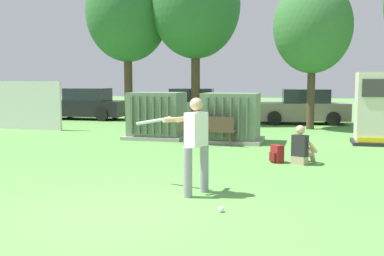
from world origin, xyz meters
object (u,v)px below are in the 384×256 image
at_px(sports_ball, 221,209).
at_px(parked_car_left_of_center, 190,106).
at_px(backpack, 277,154).
at_px(seated_spectator, 302,149).
at_px(generator_enclosure, 379,109).
at_px(park_bench, 207,128).
at_px(transformer_west, 157,116).
at_px(batter, 194,140).
at_px(parked_car_right_of_center, 303,108).
at_px(transformer_mid_west, 231,118).
at_px(parked_car_leftmost, 86,105).

bearing_deg(sports_ball, parked_car_left_of_center, 106.61).
xyz_separation_m(sports_ball, backpack, (0.50, 4.63, 0.17)).
height_order(seated_spectator, parked_car_left_of_center, parked_car_left_of_center).
relative_size(generator_enclosure, park_bench, 1.25).
distance_m(seated_spectator, backpack, 0.63).
distance_m(transformer_west, batter, 8.13).
bearing_deg(parked_car_right_of_center, park_bench, -108.66).
bearing_deg(parked_car_left_of_center, batter, -74.85).
bearing_deg(seated_spectator, backpack, 178.81).
distance_m(transformer_mid_west, backpack, 4.02).
height_order(transformer_west, park_bench, transformer_west).
height_order(transformer_mid_west, park_bench, transformer_mid_west).
relative_size(park_bench, backpack, 4.18).
xyz_separation_m(transformer_west, parked_car_right_of_center, (4.84, 6.99, -0.04)).
height_order(generator_enclosure, seated_spectator, generator_enclosure).
distance_m(park_bench, seated_spectator, 4.00).
height_order(transformer_mid_west, sports_ball, transformer_mid_west).
bearing_deg(sports_ball, parked_car_right_of_center, 86.72).
relative_size(backpack, parked_car_leftmost, 0.10).
height_order(batter, parked_car_leftmost, batter).
height_order(backpack, parked_car_leftmost, parked_car_leftmost).
bearing_deg(backpack, parked_car_right_of_center, 87.96).
bearing_deg(batter, transformer_mid_west, 94.60).
relative_size(park_bench, sports_ball, 20.41).
distance_m(generator_enclosure, parked_car_left_of_center, 10.52).
xyz_separation_m(park_bench, backpack, (2.37, -2.65, -0.32)).
height_order(transformer_mid_west, parked_car_right_of_center, same).
distance_m(transformer_mid_west, parked_car_right_of_center, 7.57).
relative_size(transformer_west, seated_spectator, 2.18).
distance_m(transformer_west, sports_ball, 9.36).
distance_m(seated_spectator, parked_car_leftmost, 15.36).
height_order(park_bench, parked_car_left_of_center, parked_car_left_of_center).
xyz_separation_m(transformer_west, parked_car_left_of_center, (-0.71, 7.16, -0.04)).
height_order(sports_ball, parked_car_left_of_center, parked_car_left_of_center).
height_order(seated_spectator, backpack, seated_spectator).
height_order(transformer_west, transformer_mid_west, same).
distance_m(park_bench, parked_car_right_of_center, 8.63).
height_order(park_bench, seated_spectator, seated_spectator).
bearing_deg(transformer_mid_west, backpack, -63.41).
bearing_deg(park_bench, parked_car_leftmost, 136.62).
bearing_deg(park_bench, transformer_west, 150.47).
bearing_deg(transformer_west, transformer_mid_west, -5.66).
relative_size(seated_spectator, backpack, 2.19).
height_order(transformer_mid_west, batter, batter).
distance_m(backpack, parked_car_right_of_center, 10.84).
xyz_separation_m(parked_car_left_of_center, parked_car_right_of_center, (5.55, -0.17, 0.00)).
bearing_deg(transformer_mid_west, parked_car_leftmost, 142.09).
bearing_deg(seated_spectator, park_bench, 138.23).
distance_m(transformer_west, backpack, 5.89).
bearing_deg(seated_spectator, transformer_mid_west, 123.74).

